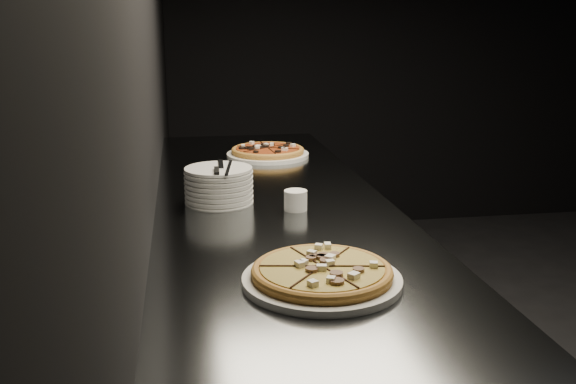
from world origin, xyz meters
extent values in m
cube|color=black|center=(-2.50, 0.00, 1.40)|extent=(0.02, 5.00, 2.80)
cube|color=black|center=(0.00, 2.50, 1.40)|extent=(5.00, 0.02, 2.80)
cube|color=slate|center=(-2.13, 0.00, 0.45)|extent=(0.70, 2.40, 0.90)
cube|color=slate|center=(-2.13, 0.00, 0.91)|extent=(0.74, 2.44, 0.02)
cylinder|color=silver|center=(-2.12, -0.71, 0.93)|extent=(0.35, 0.35, 0.02)
cylinder|color=#B78337|center=(-2.12, -0.71, 0.94)|extent=(0.36, 0.36, 0.01)
torus|color=#B78337|center=(-2.12, -0.71, 0.95)|extent=(0.36, 0.36, 0.02)
cylinder|color=#DEC44A|center=(-2.12, -0.71, 0.96)|extent=(0.32, 0.32, 0.01)
cylinder|color=silver|center=(-2.05, 0.67, 0.93)|extent=(0.35, 0.35, 0.02)
cylinder|color=#B78337|center=(-2.05, 0.67, 0.94)|extent=(0.40, 0.40, 0.01)
torus|color=#B78337|center=(-2.05, 0.67, 0.95)|extent=(0.41, 0.41, 0.02)
cylinder|color=#923715|center=(-2.05, 0.67, 0.95)|extent=(0.36, 0.36, 0.01)
cylinder|color=silver|center=(-2.30, -0.01, 0.93)|extent=(0.21, 0.21, 0.02)
cylinder|color=silver|center=(-2.30, -0.01, 0.94)|extent=(0.21, 0.21, 0.02)
cylinder|color=silver|center=(-2.30, -0.01, 0.96)|extent=(0.21, 0.21, 0.02)
cylinder|color=silver|center=(-2.30, -0.01, 0.98)|extent=(0.21, 0.21, 0.02)
cylinder|color=silver|center=(-2.30, -0.01, 0.99)|extent=(0.21, 0.21, 0.02)
cylinder|color=silver|center=(-2.30, -0.01, 1.01)|extent=(0.21, 0.21, 0.02)
cylinder|color=silver|center=(-2.30, -0.01, 1.02)|extent=(0.21, 0.21, 0.02)
cube|color=silver|center=(-2.29, 0.04, 1.03)|extent=(0.02, 0.14, 0.00)
cube|color=black|center=(-2.31, -0.07, 1.04)|extent=(0.02, 0.09, 0.01)
cube|color=silver|center=(-2.27, -0.02, 1.03)|extent=(0.08, 0.20, 0.00)
cylinder|color=silver|center=(-2.08, -0.14, 0.95)|extent=(0.07, 0.07, 0.06)
cylinder|color=black|center=(-2.08, -0.14, 0.97)|extent=(0.06, 0.06, 0.01)
camera|label=1|loc=(-2.41, -1.99, 1.48)|focal=40.00mm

